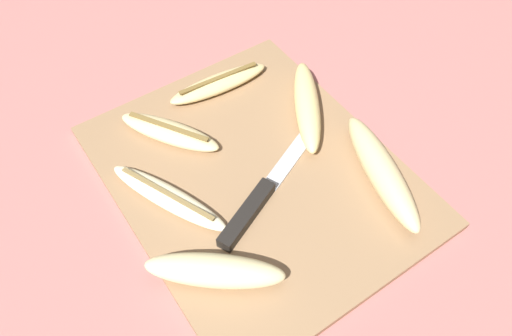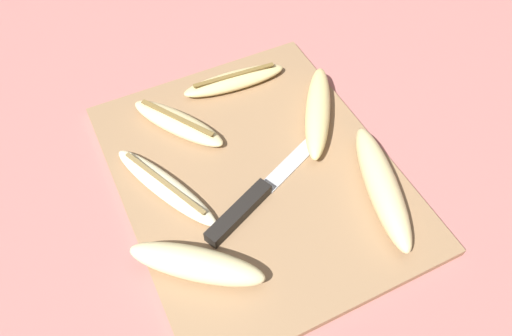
{
  "view_description": "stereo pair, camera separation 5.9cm",
  "coord_description": "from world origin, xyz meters",
  "px_view_note": "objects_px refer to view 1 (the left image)",
  "views": [
    {
      "loc": [
        0.34,
        -0.23,
        0.57
      ],
      "look_at": [
        0.0,
        0.0,
        0.02
      ],
      "focal_mm": 35.0,
      "sensor_mm": 36.0,
      "label": 1
    },
    {
      "loc": [
        0.37,
        -0.18,
        0.57
      ],
      "look_at": [
        0.0,
        0.0,
        0.02
      ],
      "focal_mm": 35.0,
      "sensor_mm": 36.0,
      "label": 2
    }
  ],
  "objects_px": {
    "banana_golden_short": "(307,105)",
    "banana_bright_far": "(168,197)",
    "banana_mellow_near": "(382,171)",
    "banana_soft_right": "(215,271)",
    "banana_ripe_center": "(169,132)",
    "banana_spotted_left": "(219,83)",
    "knife": "(255,204)"
  },
  "relations": [
    {
      "from": "banana_golden_short",
      "to": "banana_bright_far",
      "type": "bearing_deg",
      "value": -84.8
    },
    {
      "from": "banana_mellow_near",
      "to": "banana_soft_right",
      "type": "relative_size",
      "value": 1.3
    },
    {
      "from": "banana_ripe_center",
      "to": "banana_mellow_near",
      "type": "distance_m",
      "value": 0.31
    },
    {
      "from": "banana_bright_far",
      "to": "banana_soft_right",
      "type": "xyz_separation_m",
      "value": [
        0.13,
        -0.01,
        0.01
      ]
    },
    {
      "from": "banana_bright_far",
      "to": "banana_golden_short",
      "type": "xyz_separation_m",
      "value": [
        -0.02,
        0.25,
        0.01
      ]
    },
    {
      "from": "banana_ripe_center",
      "to": "banana_soft_right",
      "type": "height_order",
      "value": "banana_soft_right"
    },
    {
      "from": "banana_mellow_near",
      "to": "banana_golden_short",
      "type": "distance_m",
      "value": 0.16
    },
    {
      "from": "banana_ripe_center",
      "to": "banana_bright_far",
      "type": "bearing_deg",
      "value": -29.44
    },
    {
      "from": "banana_ripe_center",
      "to": "banana_bright_far",
      "type": "relative_size",
      "value": 0.84
    },
    {
      "from": "banana_soft_right",
      "to": "banana_golden_short",
      "type": "bearing_deg",
      "value": 120.66
    },
    {
      "from": "banana_bright_far",
      "to": "banana_golden_short",
      "type": "height_order",
      "value": "banana_golden_short"
    },
    {
      "from": "banana_mellow_near",
      "to": "banana_soft_right",
      "type": "xyz_separation_m",
      "value": [
        -0.0,
        -0.26,
        -0.0
      ]
    },
    {
      "from": "banana_mellow_near",
      "to": "banana_soft_right",
      "type": "distance_m",
      "value": 0.26
    },
    {
      "from": "banana_ripe_center",
      "to": "banana_soft_right",
      "type": "distance_m",
      "value": 0.24
    },
    {
      "from": "banana_golden_short",
      "to": "banana_ripe_center",
      "type": "bearing_deg",
      "value": -111.23
    },
    {
      "from": "banana_mellow_near",
      "to": "banana_golden_short",
      "type": "height_order",
      "value": "banana_mellow_near"
    },
    {
      "from": "banana_spotted_left",
      "to": "banana_ripe_center",
      "type": "bearing_deg",
      "value": -68.14
    },
    {
      "from": "banana_golden_short",
      "to": "knife",
      "type": "bearing_deg",
      "value": -59.11
    },
    {
      "from": "banana_spotted_left",
      "to": "banana_bright_far",
      "type": "height_order",
      "value": "banana_spotted_left"
    },
    {
      "from": "banana_bright_far",
      "to": "banana_mellow_near",
      "type": "bearing_deg",
      "value": 62.6
    },
    {
      "from": "banana_spotted_left",
      "to": "banana_bright_far",
      "type": "relative_size",
      "value": 0.92
    },
    {
      "from": "banana_mellow_near",
      "to": "banana_bright_far",
      "type": "bearing_deg",
      "value": -117.4
    },
    {
      "from": "banana_bright_far",
      "to": "banana_mellow_near",
      "type": "xyz_separation_m",
      "value": [
        0.13,
        0.26,
        0.01
      ]
    },
    {
      "from": "knife",
      "to": "banana_mellow_near",
      "type": "distance_m",
      "value": 0.18
    },
    {
      "from": "banana_ripe_center",
      "to": "banana_golden_short",
      "type": "distance_m",
      "value": 0.21
    },
    {
      "from": "knife",
      "to": "banana_bright_far",
      "type": "xyz_separation_m",
      "value": [
        -0.07,
        -0.09,
        0.0
      ]
    },
    {
      "from": "banana_soft_right",
      "to": "banana_mellow_near",
      "type": "bearing_deg",
      "value": 89.15
    },
    {
      "from": "knife",
      "to": "banana_soft_right",
      "type": "bearing_deg",
      "value": -83.6
    },
    {
      "from": "knife",
      "to": "banana_golden_short",
      "type": "bearing_deg",
      "value": 97.02
    },
    {
      "from": "knife",
      "to": "banana_spotted_left",
      "type": "relative_size",
      "value": 1.31
    },
    {
      "from": "banana_ripe_center",
      "to": "banana_mellow_near",
      "type": "relative_size",
      "value": 0.76
    },
    {
      "from": "banana_ripe_center",
      "to": "banana_bright_far",
      "type": "distance_m",
      "value": 0.11
    }
  ]
}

